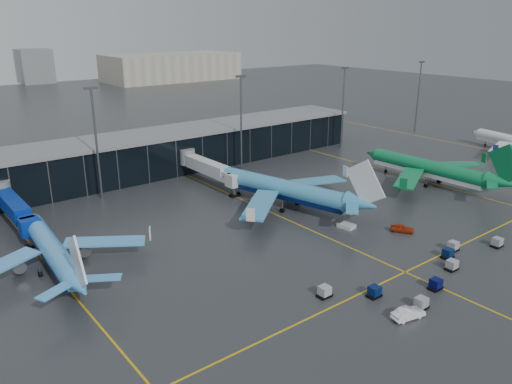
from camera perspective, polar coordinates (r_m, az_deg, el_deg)
ground at (r=87.52m, az=4.74°, el=-7.38°), size 600.00×600.00×0.00m
terminal_pier at (r=134.90m, az=-13.36°, el=4.09°), size 142.00×17.00×10.70m
jet_bridges at (r=107.41m, az=-25.90°, el=-1.60°), size 94.00×27.50×7.20m
flood_masts at (r=124.75m, az=-9.18°, el=7.15°), size 203.00×0.50×25.50m
distant_hangars at (r=344.58m, az=-20.96°, el=12.68°), size 260.00×71.00×22.00m
taxi_lines at (r=100.81m, az=4.84°, el=-3.73°), size 220.00×120.00×0.02m
airliner_arkefly at (r=87.68m, az=-22.52°, el=-4.79°), size 34.04×38.20×11.18m
airliner_klm_near at (r=108.13m, az=3.07°, el=1.61°), size 46.76×50.62×13.19m
airliner_aer_lingus at (r=131.36m, az=19.08°, el=3.63°), size 37.38×42.43×12.90m
baggage_carts at (r=85.66m, az=19.16°, el=-8.49°), size 39.30×12.23×1.70m
mobile_airstair at (r=100.32m, az=10.31°, el=-3.62°), size 2.68×3.51×3.45m
service_van_red at (r=100.83m, az=16.35°, el=-4.00°), size 3.88×4.68×1.51m
service_van_white at (r=73.26m, az=17.01°, el=-13.11°), size 5.19×2.70×1.63m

